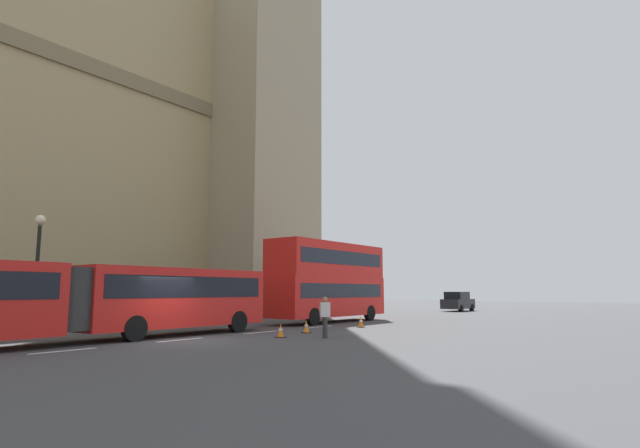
% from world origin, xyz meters
% --- Properties ---
extents(ground_plane, '(160.00, 160.00, 0.00)m').
position_xyz_m(ground_plane, '(0.00, 0.00, 0.00)').
color(ground_plane, '#424244').
extents(lane_centre_marking, '(25.20, 0.16, 0.01)m').
position_xyz_m(lane_centre_marking, '(-2.20, 0.00, 0.01)').
color(lane_centre_marking, silver).
rests_on(lane_centre_marking, ground_plane).
extents(articulated_bus, '(18.49, 2.54, 2.90)m').
position_xyz_m(articulated_bus, '(-3.59, 1.99, 1.75)').
color(articulated_bus, red).
rests_on(articulated_bus, ground_plane).
extents(double_decker_bus, '(9.57, 2.54, 4.90)m').
position_xyz_m(double_decker_bus, '(12.94, 2.00, 2.71)').
color(double_decker_bus, red).
rests_on(double_decker_bus, ground_plane).
extents(sedan_lead, '(4.40, 1.86, 1.85)m').
position_xyz_m(sedan_lead, '(34.66, 2.18, 0.91)').
color(sedan_lead, black).
rests_on(sedan_lead, ground_plane).
extents(traffic_cone_west, '(0.36, 0.36, 0.58)m').
position_xyz_m(traffic_cone_west, '(3.29, -2.49, 0.28)').
color(traffic_cone_west, black).
rests_on(traffic_cone_west, ground_plane).
extents(traffic_cone_middle, '(0.36, 0.36, 0.58)m').
position_xyz_m(traffic_cone_middle, '(5.81, -1.87, 0.28)').
color(traffic_cone_middle, black).
rests_on(traffic_cone_middle, ground_plane).
extents(traffic_cone_east, '(0.36, 0.36, 0.58)m').
position_xyz_m(traffic_cone_east, '(10.38, -1.99, 0.28)').
color(traffic_cone_east, black).
rests_on(traffic_cone_east, ground_plane).
extents(street_lamp, '(0.44, 0.44, 5.27)m').
position_xyz_m(street_lamp, '(-2.62, 6.50, 3.06)').
color(street_lamp, black).
rests_on(street_lamp, ground_plane).
extents(pedestrian_near_cones, '(0.46, 0.44, 1.69)m').
position_xyz_m(pedestrian_near_cones, '(4.22, -4.11, 0.91)').
color(pedestrian_near_cones, '#333333').
rests_on(pedestrian_near_cones, ground_plane).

